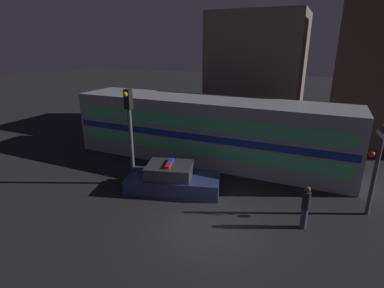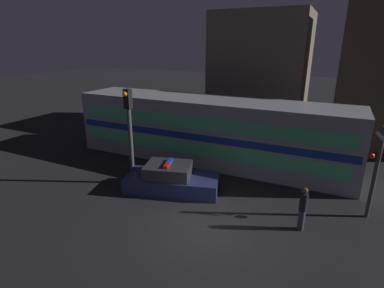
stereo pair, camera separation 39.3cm
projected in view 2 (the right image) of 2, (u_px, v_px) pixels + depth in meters
name	position (u px, v px, depth m)	size (l,w,h in m)	color
ground_plane	(206.00, 227.00, 11.42)	(120.00, 120.00, 0.00)	black
train	(208.00, 130.00, 17.47)	(16.11, 3.19, 3.67)	#999EA5
police_car	(171.00, 180.00, 14.12)	(4.67, 2.98, 1.44)	navy
pedestrian	(303.00, 209.00, 10.99)	(0.29, 0.29, 1.73)	#3F384C
crossing_signal_near	(376.00, 169.00, 11.40)	(0.79, 0.36, 3.78)	#4C4C51
traffic_light_corner	(130.00, 128.00, 14.12)	(0.30, 0.46, 4.69)	#4C4C51
building_left	(261.00, 72.00, 24.15)	(7.08, 6.07, 8.95)	#726656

